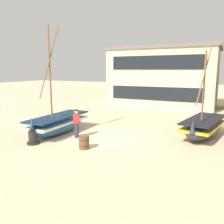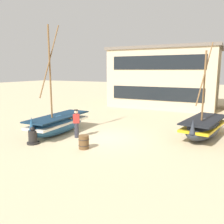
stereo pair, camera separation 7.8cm
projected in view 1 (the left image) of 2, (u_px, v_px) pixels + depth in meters
The scene contains 7 objects.
ground_plane at pixel (105, 138), 13.84m from camera, with size 120.00×120.00×0.00m, color #CCB78E.
fishing_boat_near_left at pixel (204, 127), 13.87m from camera, with size 2.36×4.68×5.55m.
fishing_boat_centre_large at pixel (58, 124), 14.71m from camera, with size 1.68×4.85×6.60m.
fisherman_by_hull at pixel (76, 124), 13.78m from camera, with size 0.42×0.35×1.68m.
capstan_winch at pixel (33, 137), 12.65m from camera, with size 0.67×0.67×0.96m.
wooden_barrel at pixel (84, 142), 11.88m from camera, with size 0.56×0.56×0.70m.
harbor_building_main at pixel (164, 77), 26.03m from camera, with size 11.38×7.14×6.35m.
Camera 1 is at (6.30, -11.78, 3.94)m, focal length 37.58 mm.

